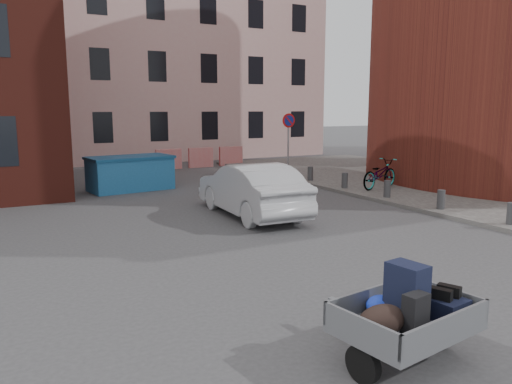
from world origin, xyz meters
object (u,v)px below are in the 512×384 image
silver_car (251,189)px  dumpster (130,173)px  bicycle (379,174)px  trailer (406,315)px

silver_car → dumpster: bearing=-70.4°
bicycle → trailer: bearing=123.6°
silver_car → bicycle: (5.97, 1.40, -0.09)m
trailer → dumpster: dumpster is taller
silver_car → trailer: bearing=77.0°
bicycle → dumpster: bearing=43.6°
dumpster → bicycle: 9.09m
trailer → bicycle: (8.25, 9.58, 0.04)m
dumpster → silver_car: size_ratio=0.71×
trailer → bicycle: trailer is taller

